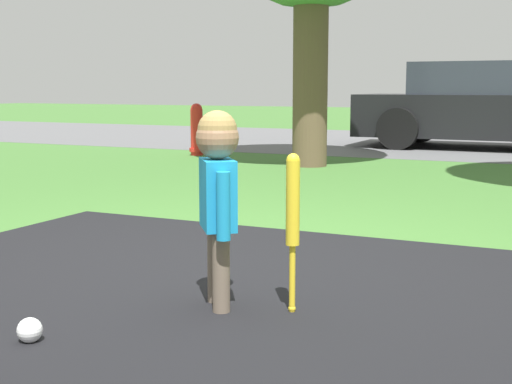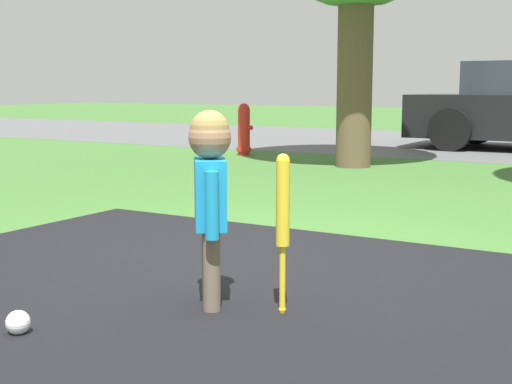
# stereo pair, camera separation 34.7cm
# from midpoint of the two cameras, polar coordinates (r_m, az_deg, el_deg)

# --- Properties ---
(ground_plane) EXTENTS (60.00, 60.00, 0.00)m
(ground_plane) POSITION_cam_midpoint_polar(r_m,az_deg,el_deg) (4.09, 1.26, -5.69)
(ground_plane) COLOR #3D6B2D
(child) EXTENTS (0.26, 0.30, 0.90)m
(child) POSITION_cam_midpoint_polar(r_m,az_deg,el_deg) (3.18, -0.58, 0.90)
(child) COLOR #6B5B4C
(child) RESTS_ON ground
(baseball_bat) EXTENTS (0.06, 0.06, 0.71)m
(baseball_bat) POSITION_cam_midpoint_polar(r_m,az_deg,el_deg) (3.10, 5.37, -1.52)
(baseball_bat) COLOR yellow
(baseball_bat) RESTS_ON ground
(sports_ball) EXTENTS (0.10, 0.10, 0.10)m
(sports_ball) POSITION_cam_midpoint_polar(r_m,az_deg,el_deg) (3.03, -15.40, -10.08)
(sports_ball) COLOR white
(sports_ball) RESTS_ON ground
(fire_hydrant) EXTENTS (0.25, 0.22, 0.76)m
(fire_hydrant) POSITION_cam_midpoint_polar(r_m,az_deg,el_deg) (10.48, -0.02, 4.99)
(fire_hydrant) COLOR red
(fire_hydrant) RESTS_ON ground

